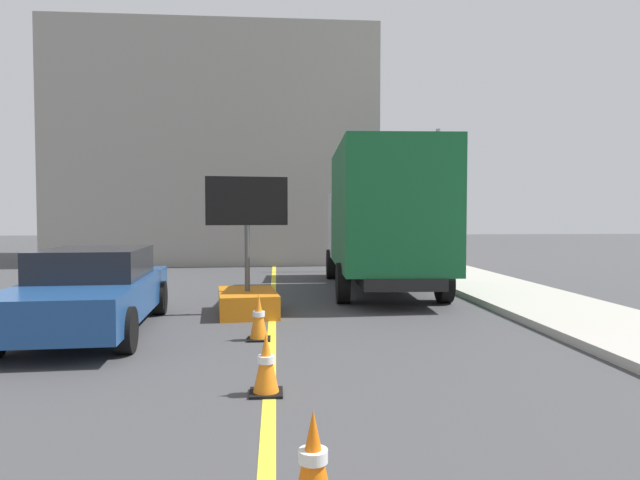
# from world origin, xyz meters

# --- Properties ---
(arrow_board_trailer) EXTENTS (1.60, 1.91, 2.70)m
(arrow_board_trailer) POSITION_xyz_m (-0.49, 13.70, 0.48)
(arrow_board_trailer) COLOR orange
(arrow_board_trailer) RESTS_ON ground
(box_truck) EXTENTS (2.80, 7.60, 3.57)m
(box_truck) POSITION_xyz_m (2.77, 16.76, 1.91)
(box_truck) COLOR black
(box_truck) RESTS_ON ground
(pickup_car) EXTENTS (2.19, 4.82, 1.38)m
(pickup_car) POSITION_xyz_m (-2.99, 12.21, 0.70)
(pickup_car) COLOR navy
(pickup_car) RESTS_ON ground
(highway_guide_sign) EXTENTS (2.79, 0.18, 5.00)m
(highway_guide_sign) POSITION_xyz_m (5.01, 21.95, 3.42)
(highway_guide_sign) COLOR gray
(highway_guide_sign) RESTS_ON ground
(far_building_block) EXTENTS (12.85, 9.26, 9.40)m
(far_building_block) POSITION_xyz_m (-2.33, 28.59, 4.70)
(far_building_block) COLOR gray
(far_building_block) RESTS_ON ground
(traffic_cone_mid_lane) EXTENTS (0.36, 0.36, 0.70)m
(traffic_cone_mid_lane) POSITION_xyz_m (0.31, 6.26, 0.34)
(traffic_cone_mid_lane) COLOR black
(traffic_cone_mid_lane) RESTS_ON ground
(traffic_cone_far_lane) EXTENTS (0.36, 0.36, 0.67)m
(traffic_cone_far_lane) POSITION_xyz_m (-0.04, 8.72, 0.33)
(traffic_cone_far_lane) COLOR black
(traffic_cone_far_lane) RESTS_ON ground
(traffic_cone_curbside) EXTENTS (0.36, 0.36, 0.72)m
(traffic_cone_curbside) POSITION_xyz_m (-0.20, 11.36, 0.35)
(traffic_cone_curbside) COLOR black
(traffic_cone_curbside) RESTS_ON ground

